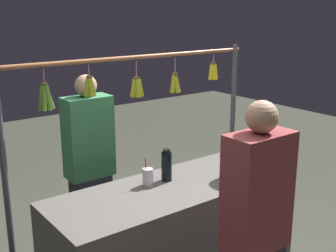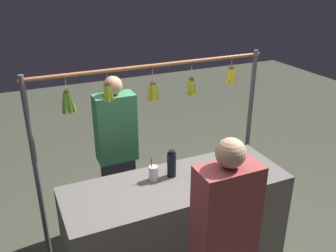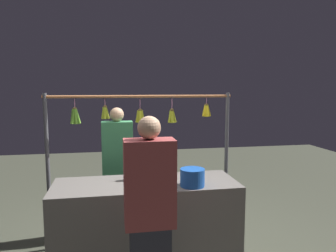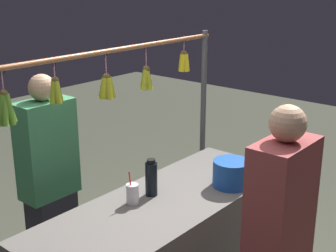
# 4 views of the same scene
# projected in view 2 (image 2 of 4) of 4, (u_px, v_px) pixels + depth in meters

# --- Properties ---
(market_counter) EXTENTS (1.88, 0.68, 0.87)m
(market_counter) POSITION_uv_depth(u_px,v_px,m) (177.00, 225.00, 3.20)
(market_counter) COLOR #66605B
(market_counter) RESTS_ON ground
(display_rack) EXTENTS (2.14, 0.11, 1.78)m
(display_rack) POSITION_uv_depth(u_px,v_px,m) (154.00, 119.00, 3.26)
(display_rack) COLOR #4C4C51
(display_rack) RESTS_ON ground
(water_bottle) EXTENTS (0.08, 0.08, 0.24)m
(water_bottle) POSITION_uv_depth(u_px,v_px,m) (171.00, 164.00, 3.07)
(water_bottle) COLOR black
(water_bottle) RESTS_ON market_counter
(blue_bucket) EXTENTS (0.24, 0.24, 0.17)m
(blue_bucket) POSITION_uv_depth(u_px,v_px,m) (236.00, 173.00, 2.99)
(blue_bucket) COLOR #1B4FA9
(blue_bucket) RESTS_ON market_counter
(drink_cup) EXTENTS (0.08, 0.08, 0.21)m
(drink_cup) POSITION_uv_depth(u_px,v_px,m) (153.00, 173.00, 3.03)
(drink_cup) COLOR silver
(drink_cup) RESTS_ON market_counter
(vendor_person) EXTENTS (0.38, 0.21, 1.60)m
(vendor_person) POSITION_uv_depth(u_px,v_px,m) (117.00, 156.00, 3.62)
(vendor_person) COLOR #2D2D38
(vendor_person) RESTS_ON ground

